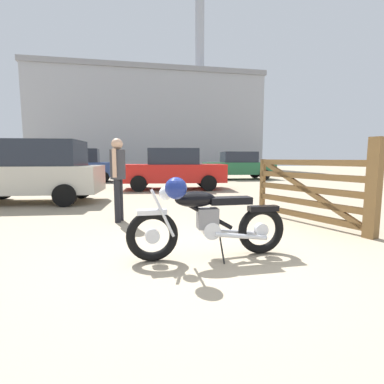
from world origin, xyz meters
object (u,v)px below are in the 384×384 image
Objects in this scene: timber_gate at (320,189)px; blue_hatchback_right at (79,165)px; bystander at (118,171)px; dark_sedan_left at (173,169)px; white_estate_far at (21,167)px; vintage_motorcycle at (205,220)px; red_hatchback_near at (238,166)px; silver_sedan_mid at (32,171)px.

blue_hatchback_right reaches higher than timber_gate.
dark_sedan_left is (2.13, 5.76, -0.18)m from bystander.
white_estate_far is (-4.17, 7.93, -0.10)m from bystander.
dark_sedan_left is (-1.52, 7.07, 0.13)m from timber_gate.
blue_hatchback_right reaches higher than vintage_motorcycle.
blue_hatchback_right is at bearing 120.01° from bystander.
silver_sedan_mid is (-9.40, -7.26, 0.08)m from red_hatchback_near.
dark_sedan_left is 6.70m from red_hatchback_near.
blue_hatchback_right is (-9.18, -0.01, 0.08)m from red_hatchback_near.
blue_hatchback_right is at bearing 9.50° from timber_gate.
vintage_motorcycle is 0.51× the size of silver_sedan_mid.
blue_hatchback_right is at bearing -123.43° from white_estate_far.
timber_gate is 1.49× the size of bystander.
bystander is at bearing -63.75° from vintage_motorcycle.
dark_sedan_left is 1.13× the size of blue_hatchback_right.
dark_sedan_left is 5.25m from silver_sedan_mid.
red_hatchback_near is 1.12× the size of blue_hatchback_right.
vintage_motorcycle is 8.27m from dark_sedan_left.
silver_sedan_mid is (-0.22, -7.25, 0.00)m from blue_hatchback_right.
vintage_motorcycle is 6.57m from silver_sedan_mid.
vintage_motorcycle is 2.81m from timber_gate.
red_hatchback_near is (11.16, 2.45, -0.08)m from white_estate_far.
dark_sedan_left is at bearing 50.76° from red_hatchback_near.
white_estate_far and silver_sedan_mid have the same top height.
dark_sedan_left is at bearing -47.00° from blue_hatchback_right.
dark_sedan_left is (1.04, 8.20, 0.34)m from vintage_motorcycle.
vintage_motorcycle is at bearing -88.92° from dark_sedan_left.
white_estate_far reaches higher than red_hatchback_near.
white_estate_far is at bearing 169.37° from dark_sedan_left.
silver_sedan_mid is at bearing 44.95° from red_hatchback_near.
blue_hatchback_right is at bearing -84.26° from silver_sedan_mid.
blue_hatchback_right is 0.96× the size of silver_sedan_mid.
red_hatchback_near is (4.86, 4.61, 0.00)m from dark_sedan_left.
red_hatchback_near is (3.35, 11.68, 0.13)m from timber_gate.
bystander is 0.41× the size of white_estate_far.
red_hatchback_near is (5.90, 12.81, 0.34)m from vintage_motorcycle.
white_estate_far and blue_hatchback_right have the same top height.
blue_hatchback_right is 7.25m from silver_sedan_mid.
red_hatchback_near is at bearing -33.03° from timber_gate.
blue_hatchback_right reaches higher than bystander.
vintage_motorcycle is 13.22m from blue_hatchback_right.
dark_sedan_left is 1.00× the size of red_hatchback_near.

